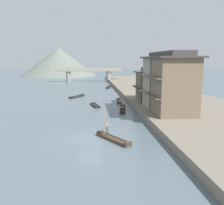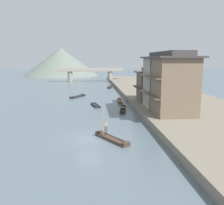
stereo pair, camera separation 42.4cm
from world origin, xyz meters
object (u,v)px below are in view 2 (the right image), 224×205
object	(u,v)px
boat_moored_second	(78,97)
house_waterfront_tall	(153,85)
boat_foreground_poled	(112,139)
boat_moored_nearest	(110,87)
boat_moored_third	(96,105)
boat_midriver_drifting	(120,101)
stone_bridge	(90,73)
boat_moored_far	(123,109)
house_waterfront_nearest	(174,84)
boatman_person	(106,125)
house_waterfront_second	(162,80)

from	to	relation	value
boat_moored_second	house_waterfront_tall	bearing A→B (deg)	-38.74
boat_foreground_poled	boat_moored_nearest	size ratio (longest dim) A/B	0.89
boat_moored_third	boat_moored_nearest	bearing A→B (deg)	80.44
house_waterfront_tall	boat_midriver_drifting	bearing A→B (deg)	142.31
boat_moored_nearest	stone_bridge	bearing A→B (deg)	105.85
boat_moored_nearest	boat_midriver_drifting	xyz separation A→B (m)	(0.08, -25.19, 0.03)
boat_moored_far	boat_midriver_drifting	xyz separation A→B (m)	(0.41, 8.11, -0.06)
house_waterfront_nearest	boat_moored_nearest	bearing A→B (deg)	97.88
stone_bridge	boatman_person	bearing A→B (deg)	-88.48
stone_bridge	boat_foreground_poled	bearing A→B (deg)	-88.01
boatman_person	boat_midriver_drifting	distance (m)	23.01
boat_foreground_poled	boat_moored_nearest	world-z (taller)	boat_foreground_poled
boat_moored_nearest	boat_midriver_drifting	size ratio (longest dim) A/B	1.08
boat_moored_second	house_waterfront_second	world-z (taller)	house_waterfront_second
boat_moored_second	boatman_person	bearing A→B (deg)	-81.17
house_waterfront_second	boat_moored_third	bearing A→B (deg)	149.50
boat_midriver_drifting	house_waterfront_second	distance (m)	12.76
boat_midriver_drifting	house_waterfront_second	xyz separation A→B (m)	(5.66, -10.24, 5.10)
boat_foreground_poled	house_waterfront_second	size ratio (longest dim) A/B	0.55
boat_moored_far	boat_midriver_drifting	distance (m)	8.12
house_waterfront_second	house_waterfront_tall	bearing A→B (deg)	90.38
boat_moored_far	boat_foreground_poled	bearing A→B (deg)	-101.91
boat_midriver_drifting	boat_moored_far	bearing A→B (deg)	-92.86
boat_moored_far	house_waterfront_tall	xyz separation A→B (m)	(6.03, 3.76, 3.74)
house_waterfront_second	house_waterfront_tall	world-z (taller)	house_waterfront_second
boat_moored_third	house_waterfront_tall	world-z (taller)	house_waterfront_tall
boat_foreground_poled	boatman_person	xyz separation A→B (m)	(-0.59, 0.90, 1.34)
boat_moored_nearest	boat_moored_second	xyz separation A→B (m)	(-8.80, -17.90, -0.00)
boat_moored_third	house_waterfront_tall	distance (m)	11.29
boatman_person	boat_moored_nearest	xyz separation A→B (m)	(4.16, 47.77, -1.36)
boat_moored_second	house_waterfront_tall	size ratio (longest dim) A/B	0.72
house_waterfront_tall	boatman_person	bearing A→B (deg)	-118.40
stone_bridge	boat_moored_second	bearing A→B (deg)	-94.13
house_waterfront_nearest	boat_moored_third	bearing A→B (deg)	131.39
boat_moored_nearest	boat_moored_far	size ratio (longest dim) A/B	0.95
boat_moored_third	stone_bridge	world-z (taller)	stone_bridge
house_waterfront_tall	stone_bridge	xyz separation A→B (m)	(-11.69, 50.62, -0.48)
boat_moored_second	stone_bridge	distance (m)	39.23
boat_foreground_poled	boatman_person	size ratio (longest dim) A/B	1.58
house_waterfront_nearest	house_waterfront_tall	distance (m)	11.73
boat_moored_nearest	stone_bridge	distance (m)	22.18
boat_moored_second	boat_midriver_drifting	world-z (taller)	boat_midriver_drifting
boat_midriver_drifting	boat_moored_third	bearing A→B (deg)	-141.52
boat_moored_far	stone_bridge	bearing A→B (deg)	95.94
boat_moored_far	house_waterfront_tall	size ratio (longest dim) A/B	0.89
stone_bridge	boat_midriver_drifting	bearing A→B (deg)	-82.53
house_waterfront_tall	boat_moored_nearest	bearing A→B (deg)	100.93
boat_foreground_poled	house_waterfront_second	xyz separation A→B (m)	(9.31, 13.25, 5.10)
boatman_person	house_waterfront_second	xyz separation A→B (m)	(9.90, 12.35, 3.76)
boat_moored_third	house_waterfront_second	xyz separation A→B (m)	(10.65, -6.27, 5.14)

